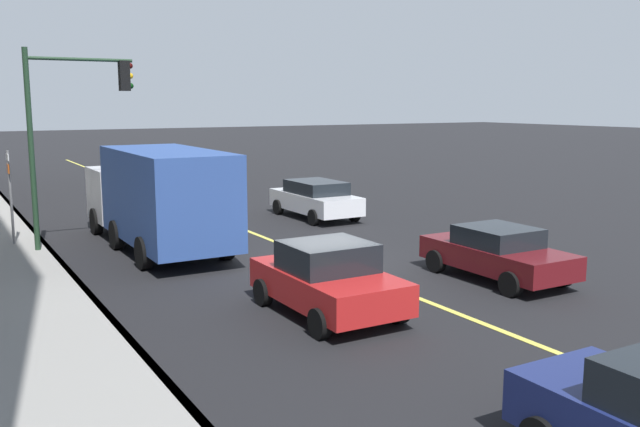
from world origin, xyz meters
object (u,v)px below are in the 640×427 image
at_px(car_white, 315,198).
at_px(traffic_light_mast, 69,116).
at_px(car_red, 328,279).
at_px(truck_blue, 158,196).
at_px(street_sign_post, 10,191).
at_px(car_maroon, 497,252).

relative_size(car_white, traffic_light_mast, 0.73).
height_order(car_red, truck_blue, truck_blue).
distance_m(car_white, street_sign_post, 10.86).
xyz_separation_m(traffic_light_mast, street_sign_post, (1.35, 1.61, -2.27)).
bearing_deg(car_maroon, street_sign_post, 44.87).
relative_size(car_white, street_sign_post, 1.46).
height_order(car_white, street_sign_post, street_sign_post).
distance_m(car_maroon, truck_blue, 10.14).
relative_size(truck_blue, street_sign_post, 2.79).
relative_size(traffic_light_mast, street_sign_post, 1.99).
xyz_separation_m(truck_blue, street_sign_post, (2.30, 3.89, 0.13)).
height_order(traffic_light_mast, street_sign_post, traffic_light_mast).
relative_size(car_white, truck_blue, 0.52).
xyz_separation_m(car_white, car_maroon, (-10.42, 0.65, -0.07)).
bearing_deg(street_sign_post, car_maroon, -135.13).
distance_m(car_white, traffic_light_mast, 9.89).
distance_m(truck_blue, street_sign_post, 4.52).
height_order(car_maroon, street_sign_post, street_sign_post).
bearing_deg(car_red, street_sign_post, 25.35).
bearing_deg(car_red, car_maroon, -86.37).
xyz_separation_m(car_red, traffic_light_mast, (9.19, 3.38, 3.28)).
bearing_deg(car_white, traffic_light_mast, 99.60).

